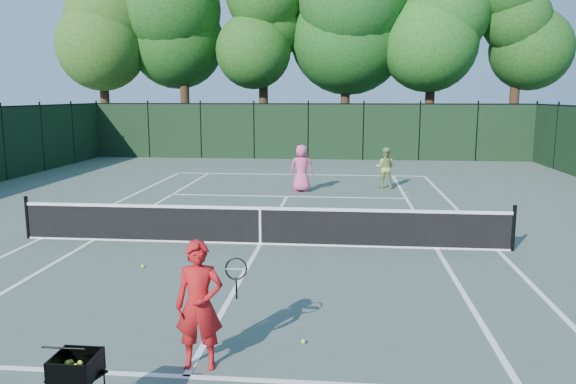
# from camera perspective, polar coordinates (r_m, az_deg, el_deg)

# --- Properties ---
(ground) EXTENTS (90.00, 90.00, 0.00)m
(ground) POSITION_cam_1_polar(r_m,az_deg,el_deg) (13.42, -2.83, -5.32)
(ground) COLOR #46554C
(ground) RESTS_ON ground
(sideline_doubles_left) EXTENTS (0.10, 23.77, 0.01)m
(sideline_doubles_left) POSITION_cam_1_polar(r_m,az_deg,el_deg) (15.21, -23.80, -4.34)
(sideline_doubles_left) COLOR white
(sideline_doubles_left) RESTS_ON ground
(sideline_doubles_right) EXTENTS (0.10, 23.77, 0.01)m
(sideline_doubles_right) POSITION_cam_1_polar(r_m,az_deg,el_deg) (13.75, 20.53, -5.57)
(sideline_doubles_right) COLOR white
(sideline_doubles_right) RESTS_ON ground
(sideline_singles_left) EXTENTS (0.10, 23.77, 0.01)m
(sideline_singles_left) POSITION_cam_1_polar(r_m,az_deg,el_deg) (14.59, -19.09, -4.61)
(sideline_singles_left) COLOR white
(sideline_singles_left) RESTS_ON ground
(sideline_singles_right) EXTENTS (0.10, 23.77, 0.01)m
(sideline_singles_right) POSITION_cam_1_polar(r_m,az_deg,el_deg) (13.46, 14.86, -5.59)
(sideline_singles_right) COLOR white
(sideline_singles_right) RESTS_ON ground
(baseline_far) EXTENTS (10.97, 0.10, 0.01)m
(baseline_far) POSITION_cam_1_polar(r_m,az_deg,el_deg) (25.02, 1.16, 1.79)
(baseline_far) COLOR white
(baseline_far) RESTS_ON ground
(service_line_near) EXTENTS (8.23, 0.10, 0.01)m
(service_line_near) POSITION_cam_1_polar(r_m,az_deg,el_deg) (7.55, -10.33, -17.97)
(service_line_near) COLOR white
(service_line_near) RESTS_ON ground
(service_line_far) EXTENTS (8.23, 0.10, 0.01)m
(service_line_far) POSITION_cam_1_polar(r_m,az_deg,el_deg) (19.62, -0.09, -0.45)
(service_line_far) COLOR white
(service_line_far) RESTS_ON ground
(center_service_line) EXTENTS (0.10, 12.80, 0.01)m
(center_service_line) POSITION_cam_1_polar(r_m,az_deg,el_deg) (13.42, -2.83, -5.31)
(center_service_line) COLOR white
(center_service_line) RESTS_ON ground
(tennis_net) EXTENTS (11.69, 0.09, 1.06)m
(tennis_net) POSITION_cam_1_polar(r_m,az_deg,el_deg) (13.30, -2.85, -3.34)
(tennis_net) COLOR black
(tennis_net) RESTS_ON ground
(fence_far) EXTENTS (24.00, 0.05, 3.00)m
(fence_far) POSITION_cam_1_polar(r_m,az_deg,el_deg) (30.93, 2.06, 6.12)
(fence_far) COLOR black
(fence_far) RESTS_ON ground
(tree_0) EXTENTS (6.40, 6.40, 13.14)m
(tree_0) POSITION_cam_1_polar(r_m,az_deg,el_deg) (37.70, -18.52, 16.44)
(tree_0) COLOR black
(tree_0) RESTS_ON ground
(tree_1) EXTENTS (6.80, 6.80, 13.98)m
(tree_1) POSITION_cam_1_polar(r_m,az_deg,el_deg) (36.57, -10.70, 17.83)
(tree_1) COLOR black
(tree_1) RESTS_ON ground
(tree_2) EXTENTS (6.00, 6.00, 12.40)m
(tree_2) POSITION_cam_1_polar(r_m,az_deg,el_deg) (35.21, -2.56, 16.72)
(tree_2) COLOR black
(tree_2) RESTS_ON ground
(tree_3) EXTENTS (7.00, 7.00, 14.45)m
(tree_3) POSITION_cam_1_polar(r_m,az_deg,el_deg) (35.54, 6.00, 18.69)
(tree_3) COLOR black
(tree_3) RESTS_ON ground
(tree_4) EXTENTS (6.20, 6.20, 12.97)m
(tree_4) POSITION_cam_1_polar(r_m,az_deg,el_deg) (35.09, 14.55, 17.13)
(tree_4) COLOR black
(tree_4) RESTS_ON ground
(tree_5) EXTENTS (5.80, 5.80, 12.23)m
(tree_5) POSITION_cam_1_polar(r_m,az_deg,el_deg) (36.58, 22.46, 15.72)
(tree_5) COLOR black
(tree_5) RESTS_ON ground
(coach) EXTENTS (0.89, 0.68, 1.69)m
(coach) POSITION_cam_1_polar(r_m,az_deg,el_deg) (7.42, -8.98, -11.27)
(coach) COLOR #AE1316
(coach) RESTS_ON ground
(player_pink) EXTENTS (0.85, 0.55, 1.73)m
(player_pink) POSITION_cam_1_polar(r_m,az_deg,el_deg) (20.52, 1.38, 2.44)
(player_pink) COLOR #DA4D7C
(player_pink) RESTS_ON ground
(player_green) EXTENTS (0.85, 0.72, 1.55)m
(player_green) POSITION_cam_1_polar(r_m,az_deg,el_deg) (21.65, 9.83, 2.45)
(player_green) COLOR #87A954
(player_green) RESTS_ON ground
(ball_hopper) EXTENTS (0.57, 0.57, 0.85)m
(ball_hopper) POSITION_cam_1_polar(r_m,az_deg,el_deg) (6.49, -20.74, -16.30)
(ball_hopper) COLOR black
(ball_hopper) RESTS_ON ground
(loose_ball_near_cart) EXTENTS (0.07, 0.07, 0.07)m
(loose_ball_near_cart) POSITION_cam_1_polar(r_m,az_deg,el_deg) (8.28, 1.57, -14.95)
(loose_ball_near_cart) COLOR #BCD42B
(loose_ball_near_cart) RESTS_ON ground
(loose_ball_midcourt) EXTENTS (0.07, 0.07, 0.07)m
(loose_ball_midcourt) POSITION_cam_1_polar(r_m,az_deg,el_deg) (12.00, -14.53, -7.31)
(loose_ball_midcourt) COLOR #D6F031
(loose_ball_midcourt) RESTS_ON ground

